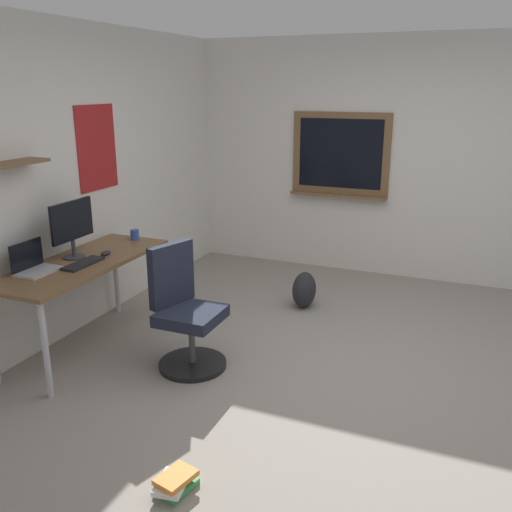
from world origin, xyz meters
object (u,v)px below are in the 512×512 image
desk (83,270)px  laptop (34,265)px  book_stack_on_floor (175,483)px  backpack (304,290)px  monitor_primary (72,225)px  office_chair (185,316)px  keyboard (83,264)px  computer_mouse (106,253)px  coffee_mug (135,235)px

desk → laptop: bearing=157.6°
book_stack_on_floor → backpack: bearing=3.3°
monitor_primary → book_stack_on_floor: monitor_primary is taller
office_chair → backpack: office_chair is taller
office_chair → backpack: bearing=-18.1°
laptop → keyboard: (0.28, -0.22, -0.04)m
laptop → computer_mouse: 0.60m
keyboard → coffee_mug: bearing=3.7°
office_chair → book_stack_on_floor: 1.46m
backpack → computer_mouse: bearing=135.6°
book_stack_on_floor → coffee_mug: bearing=38.3°
laptop → monitor_primary: bearing=-7.0°
computer_mouse → backpack: bearing=-44.4°
laptop → book_stack_on_floor: size_ratio=1.21×
keyboard → coffee_mug: size_ratio=4.02×
computer_mouse → keyboard: bearing=180.0°
book_stack_on_floor → monitor_primary: bearing=52.4°
desk → coffee_mug: bearing=-2.2°
book_stack_on_floor → office_chair: bearing=26.8°
desk → book_stack_on_floor: 2.04m
desk → laptop: laptop is taller
office_chair → laptop: (-0.41, 1.03, 0.40)m
backpack → laptop: bearing=141.1°
keyboard → computer_mouse: (0.28, 0.00, 0.01)m
laptop → backpack: (1.87, -1.51, -0.63)m
computer_mouse → book_stack_on_floor: (-1.41, -1.45, -0.72)m
desk → coffee_mug: size_ratio=17.13×
keyboard → backpack: bearing=-38.9°
computer_mouse → book_stack_on_floor: bearing=-134.3°
office_chair → coffee_mug: office_chair is taller
coffee_mug → desk: bearing=177.8°
office_chair → keyboard: office_chair is taller
desk → keyboard: 0.14m
backpack → book_stack_on_floor: 2.74m
desk → book_stack_on_floor: (-1.21, -1.52, -0.63)m
office_chair → book_stack_on_floor: office_chair is taller
office_chair → computer_mouse: office_chair is taller
monitor_primary → computer_mouse: bearing=-47.2°
office_chair → book_stack_on_floor: size_ratio=3.70×
computer_mouse → book_stack_on_floor: size_ratio=0.40×
monitor_primary → backpack: (1.48, -1.46, -0.85)m
coffee_mug → office_chair: bearing=-126.4°
laptop → book_stack_on_floor: (-0.85, -1.67, -0.76)m
desk → monitor_primary: 0.36m
desk → keyboard: size_ratio=4.26×
laptop → backpack: 2.49m
monitor_primary → computer_mouse: (0.16, -0.17, -0.25)m
desk → backpack: desk is taller
office_chair → backpack: (1.47, -0.48, -0.23)m
keyboard → backpack: 2.14m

